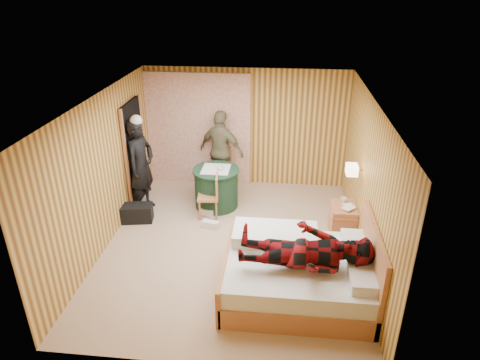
# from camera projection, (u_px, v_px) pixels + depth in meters

# --- Properties ---
(floor) EXTENTS (4.20, 5.00, 0.01)m
(floor) POSITION_uv_depth(u_px,v_px,m) (232.00, 245.00, 7.27)
(floor) COLOR tan
(floor) RESTS_ON ground
(ceiling) EXTENTS (4.20, 5.00, 0.01)m
(ceiling) POSITION_uv_depth(u_px,v_px,m) (230.00, 101.00, 6.19)
(ceiling) COLOR white
(ceiling) RESTS_ON wall_back
(wall_back) EXTENTS (4.20, 0.02, 2.50)m
(wall_back) POSITION_uv_depth(u_px,v_px,m) (246.00, 128.00, 8.97)
(wall_back) COLOR #DAB353
(wall_back) RESTS_ON floor
(wall_left) EXTENTS (0.02, 5.00, 2.50)m
(wall_left) POSITION_uv_depth(u_px,v_px,m) (103.00, 173.00, 6.93)
(wall_left) COLOR #DAB353
(wall_left) RESTS_ON floor
(wall_right) EXTENTS (0.02, 5.00, 2.50)m
(wall_right) POSITION_uv_depth(u_px,v_px,m) (367.00, 185.00, 6.53)
(wall_right) COLOR #DAB353
(wall_right) RESTS_ON floor
(curtain) EXTENTS (2.20, 0.08, 2.40)m
(curtain) POSITION_uv_depth(u_px,v_px,m) (198.00, 130.00, 9.02)
(curtain) COLOR beige
(curtain) RESTS_ON floor
(doorway) EXTENTS (0.06, 0.90, 2.05)m
(doorway) POSITION_uv_depth(u_px,v_px,m) (135.00, 154.00, 8.27)
(doorway) COLOR black
(doorway) RESTS_ON floor
(wall_lamp) EXTENTS (0.26, 0.24, 0.16)m
(wall_lamp) POSITION_uv_depth(u_px,v_px,m) (352.00, 170.00, 6.92)
(wall_lamp) COLOR gold
(wall_lamp) RESTS_ON wall_right
(bed) EXTENTS (2.11, 1.66, 1.14)m
(bed) POSITION_uv_depth(u_px,v_px,m) (301.00, 273.00, 6.06)
(bed) COLOR #BD774D
(bed) RESTS_ON floor
(nightstand) EXTENTS (0.44, 0.60, 0.58)m
(nightstand) POSITION_uv_depth(u_px,v_px,m) (342.00, 220.00, 7.43)
(nightstand) COLOR #BD774D
(nightstand) RESTS_ON floor
(round_table) EXTENTS (0.90, 0.90, 0.80)m
(round_table) POSITION_uv_depth(u_px,v_px,m) (216.00, 187.00, 8.35)
(round_table) COLOR #1B3A29
(round_table) RESTS_ON floor
(chair_far) EXTENTS (0.45, 0.45, 0.93)m
(chair_far) POSITION_uv_depth(u_px,v_px,m) (221.00, 166.00, 8.93)
(chair_far) COLOR #BD774D
(chair_far) RESTS_ON floor
(chair_near) EXTENTS (0.42, 0.42, 0.85)m
(chair_near) POSITION_uv_depth(u_px,v_px,m) (212.00, 193.00, 7.95)
(chair_near) COLOR #BD774D
(chair_near) RESTS_ON floor
(duffel_bag) EXTENTS (0.62, 0.40, 0.33)m
(duffel_bag) POSITION_uv_depth(u_px,v_px,m) (137.00, 213.00, 7.92)
(duffel_bag) COLOR black
(duffel_bag) RESTS_ON floor
(sneaker_left) EXTENTS (0.28, 0.19, 0.12)m
(sneaker_left) POSITION_uv_depth(u_px,v_px,m) (207.00, 212.00, 8.17)
(sneaker_left) COLOR silver
(sneaker_left) RESTS_ON floor
(sneaker_right) EXTENTS (0.32, 0.19, 0.13)m
(sneaker_right) POSITION_uv_depth(u_px,v_px,m) (211.00, 225.00, 7.74)
(sneaker_right) COLOR silver
(sneaker_right) RESTS_ON floor
(woman_standing) EXTENTS (0.61, 0.76, 1.82)m
(woman_standing) POSITION_uv_depth(u_px,v_px,m) (141.00, 166.00, 8.04)
(woman_standing) COLOR black
(woman_standing) RESTS_ON floor
(man_at_table) EXTENTS (1.09, 0.78, 1.72)m
(man_at_table) POSITION_uv_depth(u_px,v_px,m) (221.00, 151.00, 8.83)
(man_at_table) COLOR #716A4B
(man_at_table) RESTS_ON floor
(man_on_bed) EXTENTS (0.86, 0.67, 1.77)m
(man_on_bed) POSITION_uv_depth(u_px,v_px,m) (306.00, 243.00, 5.56)
(man_on_bed) COLOR maroon
(man_on_bed) RESTS_ON bed
(book_lower) EXTENTS (0.22, 0.26, 0.02)m
(book_lower) POSITION_uv_depth(u_px,v_px,m) (345.00, 207.00, 7.26)
(book_lower) COLOR silver
(book_lower) RESTS_ON nightstand
(book_upper) EXTENTS (0.27, 0.28, 0.02)m
(book_upper) POSITION_uv_depth(u_px,v_px,m) (345.00, 206.00, 7.25)
(book_upper) COLOR silver
(book_upper) RESTS_ON nightstand
(cup_nightstand) EXTENTS (0.11, 0.11, 0.09)m
(cup_nightstand) POSITION_uv_depth(u_px,v_px,m) (344.00, 200.00, 7.41)
(cup_nightstand) COLOR silver
(cup_nightstand) RESTS_ON nightstand
(cup_table) EXTENTS (0.12, 0.12, 0.10)m
(cup_table) POSITION_uv_depth(u_px,v_px,m) (221.00, 168.00, 8.10)
(cup_table) COLOR silver
(cup_table) RESTS_ON round_table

